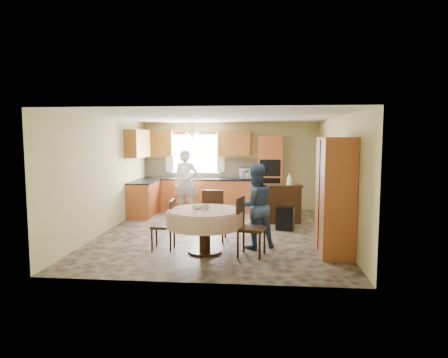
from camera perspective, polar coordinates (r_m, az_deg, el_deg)
name	(u,v)px	position (r m, az deg, el deg)	size (l,w,h in m)	color
floor	(219,233)	(8.76, -0.77, -7.71)	(5.00, 6.00, 0.01)	#6F604D
ceiling	(218,117)	(8.52, -0.80, 8.84)	(5.00, 6.00, 0.01)	white
wall_back	(230,166)	(11.53, 0.80, 1.88)	(5.00, 0.02, 2.50)	tan
wall_front	(196,197)	(5.60, -4.06, -2.51)	(5.00, 0.02, 2.50)	tan
wall_left	(106,175)	(9.16, -16.53, 0.57)	(0.02, 6.00, 2.50)	tan
wall_right	(338,177)	(8.65, 15.91, 0.28)	(0.02, 6.00, 2.50)	tan
window	(195,154)	(11.61, -4.14, 3.63)	(1.40, 0.03, 1.10)	white
curtain_left	(169,152)	(11.71, -7.81, 3.85)	(0.22, 0.02, 1.15)	white
curtain_right	(221,152)	(11.46, -0.47, 3.86)	(0.22, 0.02, 1.15)	white
base_cab_back	(199,195)	(11.42, -3.58, -2.26)	(3.30, 0.60, 0.88)	#D37038
counter_back	(199,179)	(11.36, -3.60, 0.04)	(3.30, 0.64, 0.04)	black
base_cab_left	(144,199)	(10.85, -11.39, -2.80)	(0.60, 1.20, 0.88)	#D37038
counter_left	(143,182)	(10.79, -11.44, -0.39)	(0.64, 1.20, 0.04)	black
backsplash	(200,168)	(11.62, -3.38, 1.56)	(3.30, 0.02, 0.55)	#C5B58B
wall_cab_left	(158,143)	(11.68, -9.37, 5.10)	(0.85, 0.33, 0.72)	#A56F29
wall_cab_right	(234,143)	(11.33, 1.50, 5.15)	(0.90, 0.33, 0.72)	#A56F29
wall_cab_side	(138,144)	(10.77, -12.24, 4.97)	(0.33, 1.20, 0.72)	#A56F29
oven_tower	(270,174)	(11.20, 6.55, 0.75)	(0.66, 0.62, 2.12)	#D37038
oven_upper	(270,168)	(10.87, 6.60, 1.60)	(0.56, 0.01, 0.45)	black
oven_lower	(270,186)	(10.92, 6.56, -1.02)	(0.56, 0.01, 0.45)	black
pendant	(192,136)	(11.13, -4.56, 6.20)	(0.36, 0.36, 0.18)	beige
sideboard	(275,205)	(9.84, 7.37, -3.65)	(1.22, 0.51, 0.87)	#3D2310
space_heater	(285,218)	(9.09, 8.76, -5.56)	(0.39, 0.27, 0.53)	black
cupboard	(335,196)	(7.35, 15.57, -2.34)	(0.54, 1.09, 2.08)	#D37038
dining_table	(205,219)	(7.21, -2.78, -5.74)	(1.38, 1.38, 0.79)	#3D2310
chair_left	(167,222)	(7.51, -8.14, -6.09)	(0.41, 0.41, 0.93)	#3D2310
chair_back	(214,212)	(8.03, -1.46, -4.78)	(0.47, 0.47, 1.04)	#3D2310
chair_right	(247,223)	(7.04, 3.28, -6.35)	(0.54, 0.54, 1.04)	#3D2310
framed_picture	(332,161)	(9.16, 15.13, 2.47)	(0.06, 0.62, 0.51)	yellow
microwave	(249,174)	(11.17, 3.60, 0.79)	(0.52, 0.36, 0.29)	silver
person_sink	(185,183)	(10.70, -5.52, -0.50)	(0.64, 0.42, 1.74)	silver
person_dining	(255,206)	(7.52, 4.44, -3.86)	(0.77, 0.60, 1.59)	#3B5381
bowl_sideboard	(268,186)	(9.77, 6.28, -0.96)	(0.22, 0.22, 0.05)	#B2B2B2
bottle_sideboard	(289,180)	(9.77, 9.31, -0.21)	(0.12, 0.12, 0.32)	silver
cup_table	(206,207)	(7.13, -2.53, -4.07)	(0.12, 0.12, 0.09)	#B2B2B2
bowl_table	(197,207)	(7.24, -3.82, -4.04)	(0.21, 0.21, 0.06)	#B2B2B2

